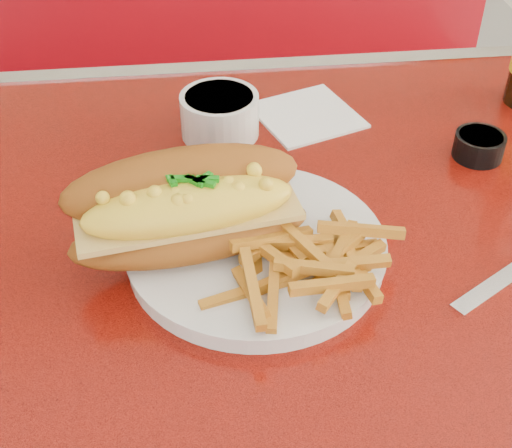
{
  "coord_description": "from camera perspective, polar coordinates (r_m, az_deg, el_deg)",
  "views": [
    {
      "loc": [
        -0.07,
        -0.49,
        1.23
      ],
      "look_at": [
        -0.01,
        0.01,
        0.81
      ],
      "focal_mm": 50.0,
      "sensor_mm": 36.0,
      "label": 1
    }
  ],
  "objects": [
    {
      "name": "booth_bench_far",
      "position": [
        1.61,
        -2.64,
        3.8
      ],
      "size": [
        1.2,
        0.51,
        0.9
      ],
      "color": "maroon",
      "rests_on": "ground"
    },
    {
      "name": "paper_napkin",
      "position": [
        0.89,
        4.08,
        8.67
      ],
      "size": [
        0.15,
        0.15,
        0.0
      ],
      "primitive_type": "cube",
      "rotation": [
        0.0,
        0.0,
        0.35
      ],
      "color": "white",
      "rests_on": "diner_table"
    },
    {
      "name": "gravy_ramekin",
      "position": [
        0.84,
        -2.93,
        8.8
      ],
      "size": [
        0.12,
        0.12,
        0.05
      ],
      "rotation": [
        0.0,
        0.0,
        0.42
      ],
      "color": "silver",
      "rests_on": "diner_table"
    },
    {
      "name": "mac_hoagie",
      "position": [
        0.65,
        -5.57,
        1.34
      ],
      "size": [
        0.24,
        0.14,
        0.1
      ],
      "rotation": [
        0.0,
        0.0,
        0.16
      ],
      "color": "#904F17",
      "rests_on": "dinner_plate"
    },
    {
      "name": "fork",
      "position": [
        0.69,
        1.43,
        0.01
      ],
      "size": [
        0.03,
        0.17,
        0.0
      ],
      "rotation": [
        0.0,
        0.0,
        1.48
      ],
      "color": "silver",
      "rests_on": "dinner_plate"
    },
    {
      "name": "fries_pile",
      "position": [
        0.63,
        3.9,
        -2.9
      ],
      "size": [
        0.15,
        0.14,
        0.04
      ],
      "primitive_type": null,
      "rotation": [
        0.0,
        0.0,
        -0.24
      ],
      "color": "orange",
      "rests_on": "dinner_plate"
    },
    {
      "name": "diner_table",
      "position": [
        0.79,
        1.19,
        -11.71
      ],
      "size": [
        1.23,
        0.83,
        0.77
      ],
      "color": "red",
      "rests_on": "ground"
    },
    {
      "name": "sauce_cup_right",
      "position": [
        0.85,
        17.43,
        6.07
      ],
      "size": [
        0.06,
        0.06,
        0.03
      ],
      "rotation": [
        0.0,
        0.0,
        0.14
      ],
      "color": "black",
      "rests_on": "diner_table"
    },
    {
      "name": "dinner_plate",
      "position": [
        0.68,
        0.0,
        -1.96
      ],
      "size": [
        0.31,
        0.31,
        0.02
      ],
      "rotation": [
        0.0,
        0.0,
        -0.3
      ],
      "color": "silver",
      "rests_on": "diner_table"
    }
  ]
}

